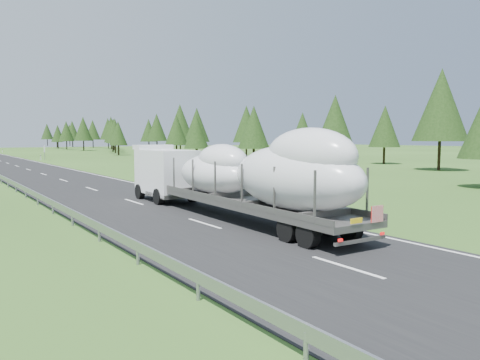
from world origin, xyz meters
TOP-DOWN VIEW (x-y plane):
  - ground at (0.00, 0.00)m, footprint 400.00×400.00m
  - highway_sign at (7.20, 80.00)m, footprint 0.08×0.90m
  - tree_line_right at (40.22, 92.81)m, footprint 26.54×267.64m
  - boat_truck at (2.00, 9.29)m, footprint 3.10×19.29m

SIDE VIEW (x-z plane):
  - ground at x=0.00m, z-range 0.00..0.00m
  - highway_sign at x=7.20m, z-range 0.51..3.11m
  - boat_truck at x=2.00m, z-range 0.05..4.52m
  - tree_line_right at x=40.22m, z-range 0.62..13.21m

